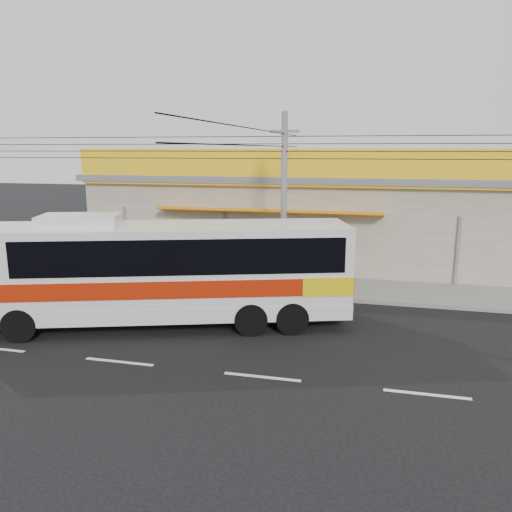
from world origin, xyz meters
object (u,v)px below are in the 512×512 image
at_px(utility_pole, 284,146).
at_px(motorbike_red, 178,264).
at_px(motorbike_dark, 49,255).
at_px(coach_bus, 168,267).

bearing_deg(utility_pole, motorbike_red, 155.63).
distance_m(motorbike_dark, utility_pole, 13.14).
relative_size(motorbike_red, motorbike_dark, 0.96).
xyz_separation_m(motorbike_red, motorbike_dark, (-6.59, -0.04, 0.09)).
distance_m(motorbike_red, motorbike_dark, 6.59).
bearing_deg(motorbike_dark, utility_pole, -86.39).
relative_size(coach_bus, utility_pole, 0.36).
xyz_separation_m(coach_bus, motorbike_red, (-2.16, 6.02, -1.39)).
bearing_deg(motorbike_red, motorbike_dark, 94.46).
xyz_separation_m(coach_bus, utility_pole, (3.11, 3.63, 3.81)).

